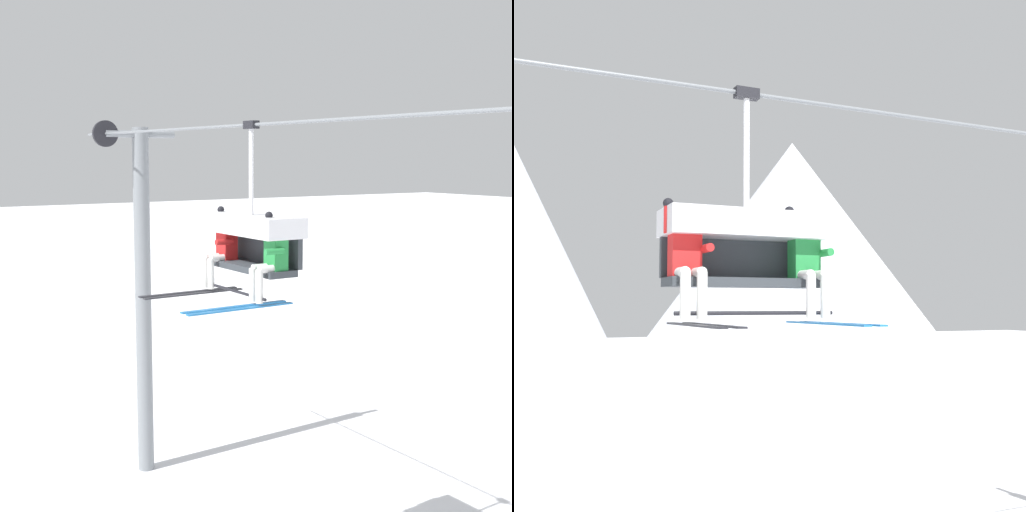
% 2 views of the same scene
% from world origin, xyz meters
% --- Properties ---
extents(mountain_peak_east, '(23.78, 23.78, 16.25)m').
position_xyz_m(mountain_peak_east, '(15.44, 31.20, 8.13)').
color(mountain_peak_east, white).
rests_on(mountain_peak_east, ground_plane).
extents(lift_cable, '(19.18, 0.05, 0.05)m').
position_xyz_m(lift_cable, '(2.20, -0.80, 7.61)').
color(lift_cable, slate).
extents(chairlift_chair, '(1.84, 0.74, 2.56)m').
position_xyz_m(chairlift_chair, '(-0.50, -0.73, 5.98)').
color(chairlift_chair, '#33383D').
extents(skier_red, '(0.48, 1.70, 1.34)m').
position_xyz_m(skier_red, '(-1.21, -0.94, 5.70)').
color(skier_red, red).
extents(skier_green, '(0.48, 1.70, 1.34)m').
position_xyz_m(skier_green, '(0.21, -0.94, 5.70)').
color(skier_green, '#23843D').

